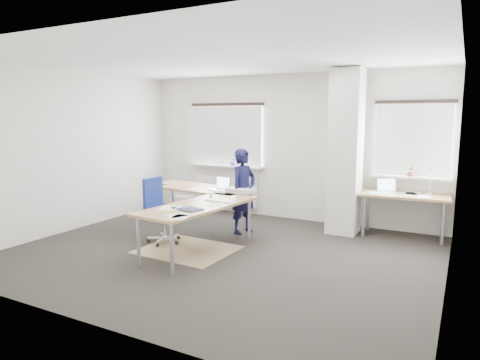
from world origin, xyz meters
The scene contains 8 objects.
ground centered at (0.00, 0.00, 0.00)m, with size 6.00×6.00×0.00m, color black.
room_shell centered at (0.18, 0.45, 1.75)m, with size 6.04×5.04×2.82m.
floor_mat centered at (-0.52, -0.13, 0.00)m, with size 1.36×1.15×0.01m, color #927B4F.
white_crate centered at (-2.29, 2.25, 0.14)m, with size 0.47×0.33×0.28m, color white.
desk_main centered at (-0.66, 0.48, 0.69)m, with size 2.41×2.83×0.96m.
desk_side centered at (2.26, 2.15, 0.69)m, with size 1.44×0.77×1.22m.
task_chair centered at (-1.10, 0.02, 0.29)m, with size 0.56×0.56×1.03m.
person centered at (-0.22, 1.13, 0.73)m, with size 0.53×0.35×1.45m, color black.
Camera 1 is at (3.11, -5.26, 2.00)m, focal length 32.00 mm.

